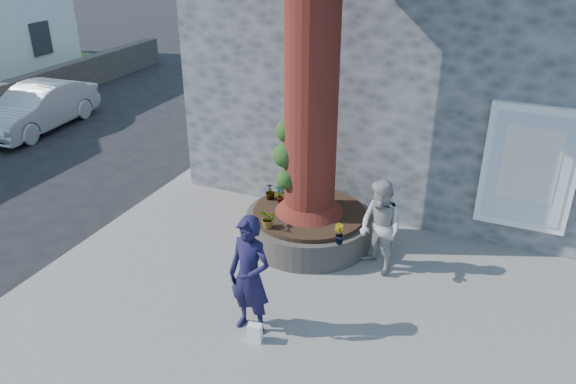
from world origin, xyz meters
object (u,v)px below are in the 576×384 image
at_px(planter, 309,226).
at_px(woman, 380,228).
at_px(man, 250,276).
at_px(car_silver, 38,108).

xyz_separation_m(planter, woman, (1.43, -0.46, 0.52)).
height_order(planter, woman, woman).
height_order(man, woman, man).
bearing_deg(woman, car_silver, -161.32).
relative_size(planter, man, 1.26).
bearing_deg(man, planter, 102.37).
xyz_separation_m(man, car_silver, (-9.55, 5.52, -0.39)).
xyz_separation_m(planter, man, (0.16, -2.66, 0.62)).
bearing_deg(planter, car_silver, 163.07).
xyz_separation_m(planter, car_silver, (-9.40, 2.86, 0.23)).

